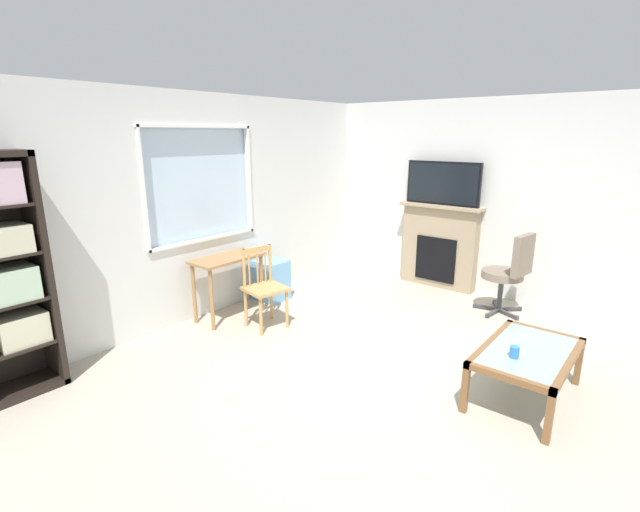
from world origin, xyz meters
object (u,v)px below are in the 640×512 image
tv (443,183)px  coffee_table (527,356)px  wooden_chair (264,287)px  desk_under_window (228,268)px  office_chair (510,270)px  plastic_drawer_unit (271,280)px  fireplace (439,246)px  sippy_cup (514,352)px

tv → coffee_table: bearing=-140.7°
wooden_chair → coffee_table: (0.32, -2.71, -0.09)m
desk_under_window → tv: 3.08m
tv → office_chair: (-0.45, -1.11, -0.91)m
wooden_chair → plastic_drawer_unit: (0.66, 0.56, -0.20)m
wooden_chair → office_chair: office_chair is taller
desk_under_window → office_chair: bearing=-49.5°
wooden_chair → tv: 2.87m
tv → coffee_table: (-2.21, -1.81, -1.09)m
fireplace → tv: 0.87m
plastic_drawer_unit → tv: tv is taller
coffee_table → sippy_cup: size_ratio=11.85×
tv → coffee_table: tv is taller
desk_under_window → office_chair: (2.15, -2.52, -0.04)m
desk_under_window → sippy_cup: (0.19, -3.17, -0.12)m
office_chair → wooden_chair: bearing=136.0°
desk_under_window → wooden_chair: bearing=-82.1°
desk_under_window → sippy_cup: bearing=-86.6°
fireplace → office_chair: bearing=-112.7°
fireplace → sippy_cup: bearing=-144.1°
desk_under_window → tv: bearing=-28.5°
coffee_table → desk_under_window: bearing=96.9°
desk_under_window → plastic_drawer_unit: size_ratio=1.62×
fireplace → wooden_chair: bearing=160.6°
wooden_chair → fireplace: size_ratio=0.77×
desk_under_window → fireplace: size_ratio=0.73×
tv → office_chair: bearing=-111.9°
fireplace → coffee_table: fireplace is taller
wooden_chair → fireplace: fireplace is taller
wooden_chair → office_chair: bearing=-44.0°
sippy_cup → wooden_chair: bearing=92.6°
wooden_chair → tv: (2.53, -0.90, 1.00)m
tv → coffee_table: size_ratio=0.97×
fireplace → coffee_table: 2.88m
sippy_cup → desk_under_window: bearing=93.4°
office_chair → sippy_cup: office_chair is taller
plastic_drawer_unit → tv: (1.87, -1.46, 1.20)m
desk_under_window → plastic_drawer_unit: (0.74, 0.05, -0.34)m
desk_under_window → plastic_drawer_unit: bearing=3.9°
plastic_drawer_unit → coffee_table: 3.29m
plastic_drawer_unit → sippy_cup: bearing=-99.6°
plastic_drawer_unit → coffee_table: (-0.34, -3.27, 0.11)m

